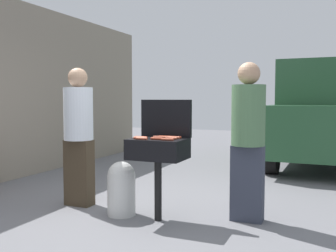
% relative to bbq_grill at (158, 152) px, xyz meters
% --- Properties ---
extents(ground_plane, '(24.00, 24.00, 0.00)m').
position_rel_bbq_grill_xyz_m(ground_plane, '(-0.27, 0.14, -0.76)').
color(ground_plane, slate).
extents(house_wall_side, '(0.24, 8.00, 2.96)m').
position_rel_bbq_grill_xyz_m(house_wall_side, '(-3.19, 1.14, 0.72)').
color(house_wall_side, gray).
rests_on(house_wall_side, ground).
extents(bbq_grill, '(0.60, 0.44, 0.90)m').
position_rel_bbq_grill_xyz_m(bbq_grill, '(0.00, 0.00, 0.00)').
color(bbq_grill, black).
rests_on(bbq_grill, ground).
extents(grill_lid_open, '(0.60, 0.05, 0.42)m').
position_rel_bbq_grill_xyz_m(grill_lid_open, '(-0.00, 0.22, 0.35)').
color(grill_lid_open, black).
rests_on(grill_lid_open, bbq_grill).
extents(hot_dog_0, '(0.13, 0.04, 0.03)m').
position_rel_bbq_grill_xyz_m(hot_dog_0, '(0.04, -0.11, 0.15)').
color(hot_dog_0, '#AD4228').
rests_on(hot_dog_0, bbq_grill).
extents(hot_dog_1, '(0.13, 0.03, 0.03)m').
position_rel_bbq_grill_xyz_m(hot_dog_1, '(-0.18, -0.05, 0.15)').
color(hot_dog_1, '#AD4228').
rests_on(hot_dog_1, bbq_grill).
extents(hot_dog_2, '(0.13, 0.03, 0.03)m').
position_rel_bbq_grill_xyz_m(hot_dog_2, '(0.16, -0.00, 0.15)').
color(hot_dog_2, '#C6593D').
rests_on(hot_dog_2, bbq_grill).
extents(hot_dog_3, '(0.13, 0.04, 0.03)m').
position_rel_bbq_grill_xyz_m(hot_dog_3, '(0.16, 0.08, 0.15)').
color(hot_dog_3, '#C6593D').
rests_on(hot_dog_3, bbq_grill).
extents(hot_dog_4, '(0.13, 0.03, 0.03)m').
position_rel_bbq_grill_xyz_m(hot_dog_4, '(-0.16, -0.12, 0.15)').
color(hot_dog_4, '#C6593D').
rests_on(hot_dog_4, bbq_grill).
extents(hot_dog_5, '(0.13, 0.03, 0.03)m').
position_rel_bbq_grill_xyz_m(hot_dog_5, '(0.11, 0.05, 0.15)').
color(hot_dog_5, '#B74C33').
rests_on(hot_dog_5, bbq_grill).
extents(hot_dog_6, '(0.13, 0.04, 0.03)m').
position_rel_bbq_grill_xyz_m(hot_dog_6, '(0.17, -0.14, 0.15)').
color(hot_dog_6, '#B74C33').
rests_on(hot_dog_6, bbq_grill).
extents(hot_dog_7, '(0.13, 0.04, 0.03)m').
position_rel_bbq_grill_xyz_m(hot_dog_7, '(0.02, 0.13, 0.15)').
color(hot_dog_7, '#AD4228').
rests_on(hot_dog_7, bbq_grill).
extents(hot_dog_8, '(0.13, 0.04, 0.03)m').
position_rel_bbq_grill_xyz_m(hot_dog_8, '(-0.01, 0.04, 0.15)').
color(hot_dog_8, '#C6593D').
rests_on(hot_dog_8, bbq_grill).
extents(hot_dog_9, '(0.13, 0.03, 0.03)m').
position_rel_bbq_grill_xyz_m(hot_dog_9, '(-0.11, -0.17, 0.15)').
color(hot_dog_9, '#C6593D').
rests_on(hot_dog_9, bbq_grill).
extents(hot_dog_10, '(0.13, 0.04, 0.03)m').
position_rel_bbq_grill_xyz_m(hot_dog_10, '(-0.16, -0.09, 0.15)').
color(hot_dog_10, '#C6593D').
rests_on(hot_dog_10, bbq_grill).
extents(hot_dog_11, '(0.13, 0.03, 0.03)m').
position_rel_bbq_grill_xyz_m(hot_dog_11, '(0.16, 0.11, 0.15)').
color(hot_dog_11, '#AD4228').
rests_on(hot_dog_11, bbq_grill).
extents(propane_tank, '(0.32, 0.32, 0.62)m').
position_rel_bbq_grill_xyz_m(propane_tank, '(-0.46, 0.01, -0.44)').
color(propane_tank, silver).
rests_on(propane_tank, ground).
extents(person_left, '(0.36, 0.36, 1.71)m').
position_rel_bbq_grill_xyz_m(person_left, '(-1.16, 0.18, 0.17)').
color(person_left, '#3F3323').
rests_on(person_left, ground).
extents(person_right, '(0.36, 0.36, 1.72)m').
position_rel_bbq_grill_xyz_m(person_right, '(0.90, 0.38, 0.18)').
color(person_right, '#333847').
rests_on(person_right, ground).
extents(parked_minivan, '(2.09, 4.43, 2.02)m').
position_rel_bbq_grill_xyz_m(parked_minivan, '(1.69, 4.66, 0.27)').
color(parked_minivan, '#234C2D').
rests_on(parked_minivan, ground).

